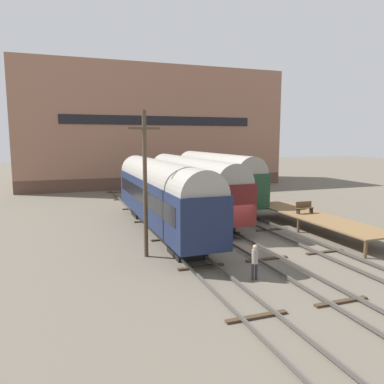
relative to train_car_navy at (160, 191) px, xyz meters
name	(u,v)px	position (x,y,z in m)	size (l,w,h in m)	color
ground_plane	(242,246)	(4.01, -5.36, -3.03)	(200.00, 200.00, 0.00)	#60594C
track_left	(183,250)	(0.00, -5.36, -2.89)	(2.60, 60.00, 0.26)	#4C4742
track_middle	(243,244)	(4.01, -5.36, -2.89)	(2.60, 60.00, 0.26)	#4C4742
track_right	(295,238)	(8.03, -5.36, -2.89)	(2.60, 60.00, 0.26)	#4C4742
train_car_navy	(160,191)	(0.00, 0.00, 0.00)	(2.91, 18.49, 5.29)	black
train_car_green	(216,176)	(8.03, 8.51, 0.04)	(3.06, 16.04, 5.41)	black
train_car_maroon	(191,183)	(4.01, 4.60, -0.04)	(2.93, 18.24, 5.23)	black
station_platform	(314,217)	(10.89, -3.59, -1.97)	(3.09, 13.17, 1.14)	brown
bench	(304,207)	(10.76, -2.50, -1.40)	(1.40, 0.40, 0.91)	brown
person_worker	(255,259)	(1.83, -10.86, -1.96)	(0.32, 0.32, 1.78)	#282833
utility_pole	(145,182)	(-2.32, -5.46, 1.35)	(1.80, 0.24, 8.42)	#473828
warehouse_building	(150,128)	(6.41, 30.30, 5.42)	(37.60, 13.12, 16.90)	brown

